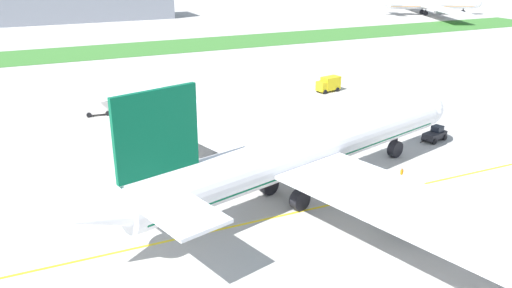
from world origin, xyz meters
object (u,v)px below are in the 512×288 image
object	(u,v)px
pushback_tug	(435,134)
airliner_foreground	(302,152)
service_truck_baggage_loader	(98,107)
service_truck_fuel_bowser	(329,84)
parked_airliner_far_right	(430,4)
ground_crew_marshaller_front	(402,173)
ground_crew_wingwalker_port	(262,176)

from	to	relation	value
pushback_tug	airliner_foreground	bearing A→B (deg)	-164.04
airliner_foreground	pushback_tug	bearing A→B (deg)	15.96
airliner_foreground	service_truck_baggage_loader	bearing A→B (deg)	111.85
airliner_foreground	service_truck_fuel_bowser	size ratio (longest dim) A/B	16.25
service_truck_fuel_bowser	parked_airliner_far_right	size ratio (longest dim) A/B	0.07
pushback_tug	parked_airliner_far_right	xyz separation A→B (m)	(115.37, 130.63, 3.76)
ground_crew_marshaller_front	service_truck_fuel_bowser	bearing A→B (deg)	70.25
pushback_tug	parked_airliner_far_right	bearing A→B (deg)	48.55
pushback_tug	ground_crew_marshaller_front	bearing A→B (deg)	-145.91
ground_crew_marshaller_front	service_truck_fuel_bowser	size ratio (longest dim) A/B	0.29
airliner_foreground	parked_airliner_far_right	distance (m)	199.67
parked_airliner_far_right	pushback_tug	bearing A→B (deg)	-131.45
pushback_tug	ground_crew_wingwalker_port	bearing A→B (deg)	-174.07
pushback_tug	parked_airliner_far_right	distance (m)	174.32
ground_crew_marshaller_front	service_truck_baggage_loader	distance (m)	54.88
service_truck_baggage_loader	service_truck_fuel_bowser	world-z (taller)	service_truck_fuel_bowser
ground_crew_marshaller_front	pushback_tug	bearing A→B (deg)	34.09
pushback_tug	parked_airliner_far_right	size ratio (longest dim) A/B	0.08
airliner_foreground	pushback_tug	world-z (taller)	airliner_foreground
service_truck_fuel_bowser	parked_airliner_far_right	world-z (taller)	parked_airliner_far_right
ground_crew_wingwalker_port	airliner_foreground	bearing A→B (deg)	-58.42
ground_crew_marshaller_front	ground_crew_wingwalker_port	bearing A→B (deg)	158.96
airliner_foreground	ground_crew_wingwalker_port	xyz separation A→B (m)	(-2.97, 4.84, -4.57)
ground_crew_marshaller_front	parked_airliner_far_right	world-z (taller)	parked_airliner_far_right
service_truck_fuel_bowser	ground_crew_marshaller_front	bearing A→B (deg)	-109.75
service_truck_fuel_bowser	service_truck_baggage_loader	bearing A→B (deg)	176.27
ground_crew_marshaller_front	service_truck_fuel_bowser	world-z (taller)	service_truck_fuel_bowser
ground_crew_marshaller_front	service_truck_baggage_loader	bearing A→B (deg)	124.76
airliner_foreground	ground_crew_marshaller_front	size ratio (longest dim) A/B	55.60
ground_crew_wingwalker_port	ground_crew_marshaller_front	size ratio (longest dim) A/B	0.99
pushback_tug	service_truck_baggage_loader	world-z (taller)	service_truck_baggage_loader
pushback_tug	ground_crew_wingwalker_port	world-z (taller)	pushback_tug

